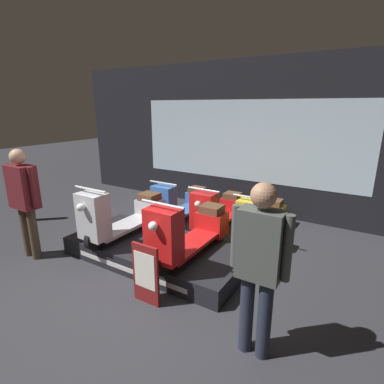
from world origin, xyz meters
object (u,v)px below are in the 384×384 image
Objects in this scene: scooter_backrow_0 at (180,203)px; street_bollard at (23,197)px; scooter_display_left at (122,215)px; price_sign_board at (146,274)px; scooter_display_right at (188,231)px; scooter_backrow_1 at (218,210)px; person_right_browsing at (259,261)px; person_left_browsing at (24,195)px; scooter_backrow_2 at (261,219)px.

street_bollard reaches higher than scooter_backrow_0.
scooter_display_left is at bearing -89.88° from scooter_backrow_0.
street_bollard is at bearing 168.74° from price_sign_board.
scooter_display_right reaches higher than scooter_backrow_1.
person_right_browsing is at bearing -45.06° from scooter_backrow_0.
person_right_browsing is at bearing -0.00° from person_left_browsing.
scooter_backrow_2 is 1.62× the size of street_bollard.
scooter_backrow_2 is 0.99× the size of person_right_browsing.
scooter_backrow_1 is at bearing 103.01° from scooter_display_right.
scooter_backrow_0 reaches higher than price_sign_board.
scooter_display_left is at bearing 180.00° from scooter_display_right.
person_right_browsing reaches higher than scooter_display_left.
person_right_browsing is at bearing -8.88° from street_bollard.
scooter_backrow_0 is at bearing 134.94° from person_right_browsing.
person_right_browsing is (0.82, -2.54, 0.62)m from scooter_backrow_2.
person_left_browsing is at bearing -159.00° from scooter_display_right.
scooter_backrow_2 is at bearing 73.84° from scooter_display_right.
street_bollard reaches higher than price_sign_board.
price_sign_board is at bearing -64.68° from scooter_backrow_0.
person_right_browsing is at bearing -34.51° from scooter_display_right.
price_sign_board is 3.92m from street_bollard.
scooter_display_right is 2.51m from person_left_browsing.
scooter_display_right is at bearing 1.16° from street_bollard.
scooter_display_right is 1.74m from scooter_backrow_2.
person_left_browsing is 3.61m from person_right_browsing.
scooter_backrow_2 is 3.83m from person_left_browsing.
price_sign_board is (-0.54, -2.49, 0.03)m from scooter_backrow_2.
scooter_display_left is 2.21× the size of price_sign_board.
person_left_browsing is 2.34m from price_sign_board.
scooter_display_right is at bearing 21.00° from person_left_browsing.
price_sign_board is (-0.06, -0.84, -0.24)m from scooter_display_right.
scooter_backrow_2 is 2.55m from price_sign_board.
scooter_backrow_1 is 0.99× the size of person_left_browsing.
person_left_browsing is at bearing -27.18° from street_bollard.
scooter_display_left is 0.99× the size of person_right_browsing.
scooter_display_right is at bearing -53.07° from scooter_backrow_0.
scooter_display_left is 1.24m from scooter_display_right.
scooter_backrow_1 is 1.62× the size of street_bollard.
person_left_browsing is 1.64× the size of street_bollard.
scooter_display_right is at bearing -106.16° from scooter_backrow_2.
person_right_browsing is 1.48m from price_sign_board.
person_left_browsing reaches higher than scooter_display_right.
scooter_display_left and scooter_display_right have the same top height.
scooter_display_right is 3.90m from street_bollard.
person_left_browsing is 1.01× the size of person_right_browsing.
scooter_display_left is at bearing 160.62° from person_right_browsing.
scooter_display_left is 0.99× the size of person_left_browsing.
scooter_display_left is 2.70m from person_right_browsing.
scooter_backrow_0 is at bearing 33.02° from street_bollard.
scooter_display_left reaches higher than price_sign_board.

